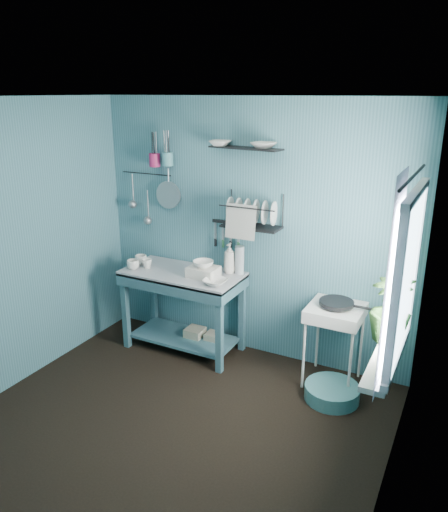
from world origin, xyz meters
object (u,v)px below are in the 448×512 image
at_px(work_counter, 183,311).
at_px(mug_right, 141,260).
at_px(floor_basin, 332,392).
at_px(mug_left, 133,265).
at_px(storage_tin_large, 195,338).
at_px(colander, 168,195).
at_px(frying_pan, 336,303).
at_px(utensil_cup_magenta, 155,160).
at_px(water_bottle, 240,260).
at_px(utensil_cup_teal, 168,159).
at_px(hotplate_stand, 333,345).
at_px(wash_tub, 203,272).
at_px(dish_rack, 252,211).
at_px(storage_tin_small, 213,342).
at_px(potted_plant, 391,307).
at_px(soap_bottle, 229,258).
at_px(mug_mid, 147,263).

relative_size(work_counter, mug_right, 9.62).
relative_size(mug_right, floor_basin, 0.26).
bearing_deg(mug_left, storage_tin_large, 19.90).
relative_size(work_counter, colander, 4.23).
xyz_separation_m(work_counter, storage_tin_large, (0.10, 0.05, -0.31)).
distance_m(frying_pan, utensil_cup_magenta, 2.26).
height_order(mug_left, storage_tin_large, mug_left).
bearing_deg(mug_right, water_bottle, 12.17).
height_order(utensil_cup_teal, storage_tin_large, utensil_cup_teal).
height_order(water_bottle, hotplate_stand, water_bottle).
xyz_separation_m(mug_left, utensil_cup_teal, (0.20, 0.39, 1.01)).
distance_m(mug_right, frying_pan, 2.03).
height_order(work_counter, water_bottle, water_bottle).
xyz_separation_m(wash_tub, hotplate_stand, (1.28, 0.09, -0.51)).
bearing_deg(mug_right, work_counter, 0.00).
xyz_separation_m(work_counter, utensil_cup_teal, (-0.28, 0.23, 1.48)).
distance_m(dish_rack, utensil_cup_magenta, 1.16).
xyz_separation_m(mug_left, dish_rack, (1.13, 0.34, 0.60)).
bearing_deg(dish_rack, mug_right, -165.53).
bearing_deg(storage_tin_large, storage_tin_small, 8.53).
bearing_deg(work_counter, storage_tin_small, 18.02).
distance_m(work_counter, mug_right, 0.68).
height_order(storage_tin_small, floor_basin, storage_tin_small).
distance_m(frying_pan, colander, 1.99).
distance_m(water_bottle, storage_tin_small, 0.92).
distance_m(dish_rack, utensil_cup_teal, 1.03).
xyz_separation_m(mug_right, colander, (0.19, 0.26, 0.65)).
bearing_deg(utensil_cup_teal, potted_plant, -17.78).
height_order(mug_left, hotplate_stand, mug_left).
xyz_separation_m(water_bottle, utensil_cup_teal, (-0.80, 0.01, 0.92)).
xyz_separation_m(mug_left, soap_bottle, (0.90, 0.36, 0.10)).
relative_size(work_counter, soap_bottle, 3.96).
bearing_deg(mug_left, wash_tub, 10.86).
bearing_deg(water_bottle, storage_tin_small, -147.53).
xyz_separation_m(dish_rack, storage_tin_large, (-0.55, -0.13, -1.38)).
distance_m(mug_right, storage_tin_small, 1.12).
height_order(dish_rack, storage_tin_large, dish_rack).
relative_size(mug_left, wash_tub, 0.44).
relative_size(mug_mid, storage_tin_small, 0.50).
height_order(hotplate_stand, floor_basin, hotplate_stand).
bearing_deg(soap_bottle, mug_mid, -162.00).
bearing_deg(mug_right, soap_bottle, 12.26).
relative_size(water_bottle, potted_plant, 0.54).
bearing_deg(floor_basin, soap_bottle, 161.74).
xyz_separation_m(frying_pan, utensil_cup_magenta, (-1.97, 0.17, 1.09)).
relative_size(frying_pan, dish_rack, 0.55).
distance_m(work_counter, dish_rack, 1.27).
xyz_separation_m(mug_left, storage_tin_large, (0.58, 0.21, -0.78)).
bearing_deg(utensil_cup_teal, hotplate_stand, -5.20).
relative_size(utensil_cup_teal, potted_plant, 0.25).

